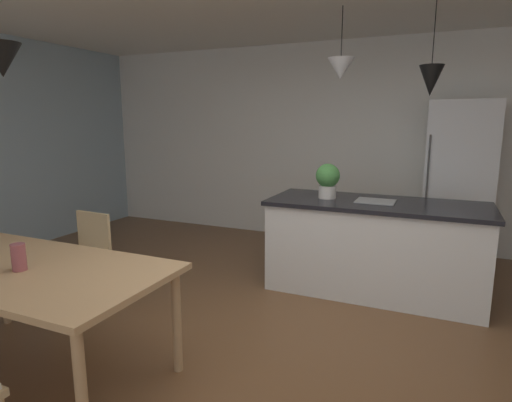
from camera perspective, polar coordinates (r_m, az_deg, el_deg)
ground_plane at (r=3.23m, az=2.68°, el=-20.81°), size 10.00×8.40×0.04m
wall_back_kitchen at (r=5.92m, az=14.37°, el=7.40°), size 10.00×0.12×2.70m
dining_table at (r=3.13m, az=-28.37°, el=-8.87°), size 1.86×0.98×0.75m
chair_far_left at (r=4.03m, az=-22.12°, el=-7.28°), size 0.42×0.42×0.87m
kitchen_island at (r=4.32m, az=15.64°, el=-5.82°), size 2.05×0.87×0.91m
refrigerator at (r=5.48m, az=25.50°, el=2.17°), size 0.73×0.67×1.89m
pendant_over_table at (r=3.03m, az=-31.00°, el=15.97°), size 0.23×0.23×0.78m
pendant_over_island_main at (r=4.25m, az=11.30°, el=17.04°), size 0.25×0.25×0.65m
pendant_over_island_aux at (r=4.13m, az=22.42°, el=14.74°), size 0.21×0.21×0.82m
potted_plant_on_island at (r=4.28m, az=9.60°, el=2.90°), size 0.24×0.24×0.35m
vase_on_dining_table at (r=3.03m, az=-29.25°, el=-6.59°), size 0.09×0.09×0.17m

